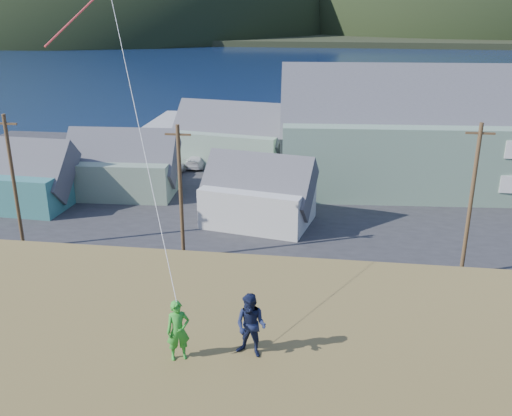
{
  "coord_description": "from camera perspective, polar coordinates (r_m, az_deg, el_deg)",
  "views": [
    {
      "loc": [
        4.66,
        -30.99,
        15.87
      ],
      "look_at": [
        1.99,
        -11.99,
        8.8
      ],
      "focal_mm": 40.0,
      "sensor_mm": 36.0,
      "label": 1
    }
  ],
  "objects": [
    {
      "name": "far_hills",
      "position": [
        312.21,
        14.32,
        17.11
      ],
      "size": [
        760.0,
        265.0,
        143.0
      ],
      "color": "black",
      "rests_on": "ground"
    },
    {
      "name": "ground",
      "position": [
        35.13,
        -0.51,
        -6.62
      ],
      "size": [
        900.0,
        900.0,
        0.0
      ],
      "primitive_type": "plane",
      "color": "#0A1638",
      "rests_on": "ground"
    },
    {
      "name": "shed_teal",
      "position": [
        49.29,
        -22.49,
        2.91
      ],
      "size": [
        8.71,
        6.35,
        6.63
      ],
      "rotation": [
        0.0,
        0.0,
        -0.05
      ],
      "color": "#306D71",
      "rests_on": "waterfront_lot"
    },
    {
      "name": "far_shore",
      "position": [
        361.32,
        7.61,
        17.72
      ],
      "size": [
        900.0,
        320.0,
        2.0
      ],
      "primitive_type": "cube",
      "color": "black",
      "rests_on": "ground"
    },
    {
      "name": "shed_palegreen_far",
      "position": [
        57.68,
        -2.52,
        7.22
      ],
      "size": [
        12.17,
        8.19,
        7.58
      ],
      "rotation": [
        0.0,
        0.0,
        -0.17
      ],
      "color": "slate",
      "rests_on": "waterfront_lot"
    },
    {
      "name": "kite_flyer_green",
      "position": [
        14.8,
        -7.8,
        -12.04
      ],
      "size": [
        0.7,
        0.6,
        1.63
      ],
      "primitive_type": "imported",
      "rotation": [
        0.0,
        0.0,
        0.42
      ],
      "color": "green",
      "rests_on": "hillside"
    },
    {
      "name": "shed_palegreen_near",
      "position": [
        49.71,
        -13.22,
        4.16
      ],
      "size": [
        9.63,
        6.36,
        6.77
      ],
      "rotation": [
        0.0,
        0.0,
        0.05
      ],
      "color": "slate",
      "rests_on": "waterfront_lot"
    },
    {
      "name": "kite_flyer_navy",
      "position": [
        14.77,
        -0.5,
        -11.68
      ],
      "size": [
        0.99,
        0.86,
        1.73
      ],
      "primitive_type": "imported",
      "rotation": [
        0.0,
        0.0,
        -0.27
      ],
      "color": "#141B39",
      "rests_on": "hillside"
    },
    {
      "name": "utility_poles",
      "position": [
        35.08,
        -3.97,
        1.51
      ],
      "size": [
        28.58,
        0.24,
        9.32
      ],
      "color": "#47331E",
      "rests_on": "waterfront_lot"
    },
    {
      "name": "wharf",
      "position": [
        73.42,
        -0.54,
        8.12
      ],
      "size": [
        26.0,
        14.0,
        0.9
      ],
      "primitive_type": "cube",
      "color": "gray",
      "rests_on": "ground"
    },
    {
      "name": "grass_strip",
      "position": [
        33.35,
        -1.02,
        -8.08
      ],
      "size": [
        110.0,
        8.0,
        0.1
      ],
      "primitive_type": "cube",
      "color": "#4C3D19",
      "rests_on": "ground"
    },
    {
      "name": "lodge",
      "position": [
        53.21,
        22.89,
        6.83
      ],
      "size": [
        37.49,
        13.11,
        12.95
      ],
      "rotation": [
        0.0,
        0.0,
        0.08
      ],
      "color": "slate",
      "rests_on": "waterfront_lot"
    },
    {
      "name": "shed_white",
      "position": [
        41.82,
        0.24,
        1.52
      ],
      "size": [
        8.84,
        6.7,
        6.37
      ],
      "rotation": [
        0.0,
        0.0,
        -0.2
      ],
      "color": "beige",
      "rests_on": "waterfront_lot"
    },
    {
      "name": "waterfront_lot",
      "position": [
        50.74,
        2.32,
        2.07
      ],
      "size": [
        72.0,
        36.0,
        0.12
      ],
      "primitive_type": "cube",
      "color": "#28282B",
      "rests_on": "ground"
    },
    {
      "name": "parked_cars",
      "position": [
        55.56,
        -7.26,
        4.37
      ],
      "size": [
        27.64,
        12.62,
        1.55
      ],
      "color": "maroon",
      "rests_on": "waterfront_lot"
    }
  ]
}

